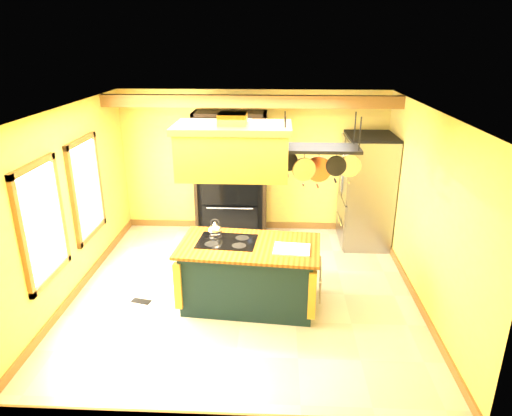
# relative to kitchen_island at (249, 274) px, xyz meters

# --- Properties ---
(floor) EXTENTS (5.00, 5.00, 0.00)m
(floor) POSITION_rel_kitchen_island_xyz_m (-0.09, 0.29, -0.47)
(floor) COLOR beige
(floor) RESTS_ON ground
(ceiling) EXTENTS (5.00, 5.00, 0.00)m
(ceiling) POSITION_rel_kitchen_island_xyz_m (-0.09, 0.29, 2.23)
(ceiling) COLOR white
(ceiling) RESTS_ON wall_back
(wall_back) EXTENTS (5.00, 0.02, 2.70)m
(wall_back) POSITION_rel_kitchen_island_xyz_m (-0.09, 2.79, 0.88)
(wall_back) COLOR #DCB050
(wall_back) RESTS_ON floor
(wall_front) EXTENTS (5.00, 0.02, 2.70)m
(wall_front) POSITION_rel_kitchen_island_xyz_m (-0.09, -2.21, 0.88)
(wall_front) COLOR #DCB050
(wall_front) RESTS_ON floor
(wall_left) EXTENTS (0.02, 5.00, 2.70)m
(wall_left) POSITION_rel_kitchen_island_xyz_m (-2.59, 0.29, 0.88)
(wall_left) COLOR #DCB050
(wall_left) RESTS_ON floor
(wall_right) EXTENTS (0.02, 5.00, 2.70)m
(wall_right) POSITION_rel_kitchen_island_xyz_m (2.41, 0.29, 0.88)
(wall_right) COLOR #DCB050
(wall_right) RESTS_ON floor
(ceiling_beam) EXTENTS (5.00, 0.15, 0.20)m
(ceiling_beam) POSITION_rel_kitchen_island_xyz_m (-0.09, 1.99, 2.12)
(ceiling_beam) COLOR olive
(ceiling_beam) RESTS_ON ceiling
(window_near) EXTENTS (0.06, 1.06, 1.56)m
(window_near) POSITION_rel_kitchen_island_xyz_m (-2.56, -0.51, 0.93)
(window_near) COLOR olive
(window_near) RESTS_ON wall_left
(window_far) EXTENTS (0.06, 1.06, 1.56)m
(window_far) POSITION_rel_kitchen_island_xyz_m (-2.56, 0.89, 0.93)
(window_far) COLOR olive
(window_far) RESTS_ON wall_left
(kitchen_island) EXTENTS (2.01, 1.23, 1.11)m
(kitchen_island) POSITION_rel_kitchen_island_xyz_m (0.00, 0.00, 0.00)
(kitchen_island) COLOR #13272D
(kitchen_island) RESTS_ON floor
(range_hood) EXTENTS (1.47, 0.83, 0.80)m
(range_hood) POSITION_rel_kitchen_island_xyz_m (-0.20, -0.00, 1.78)
(range_hood) COLOR #BA8C2E
(range_hood) RESTS_ON ceiling
(pot_rack) EXTENTS (1.07, 0.50, 0.90)m
(pot_rack) POSITION_rel_kitchen_island_xyz_m (0.91, 0.01, 1.70)
(pot_rack) COLOR black
(pot_rack) RESTS_ON ceiling
(refrigerator) EXTENTS (0.85, 1.01, 1.97)m
(refrigerator) POSITION_rel_kitchen_island_xyz_m (1.97, 2.19, 0.49)
(refrigerator) COLOR gray
(refrigerator) RESTS_ON floor
(hutch) EXTENTS (1.32, 0.60, 2.34)m
(hutch) POSITION_rel_kitchen_island_xyz_m (-0.49, 2.54, 0.43)
(hutch) COLOR black
(hutch) RESTS_ON floor
(floor_register) EXTENTS (0.30, 0.18, 0.01)m
(floor_register) POSITION_rel_kitchen_island_xyz_m (-1.57, -0.05, -0.46)
(floor_register) COLOR black
(floor_register) RESTS_ON floor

